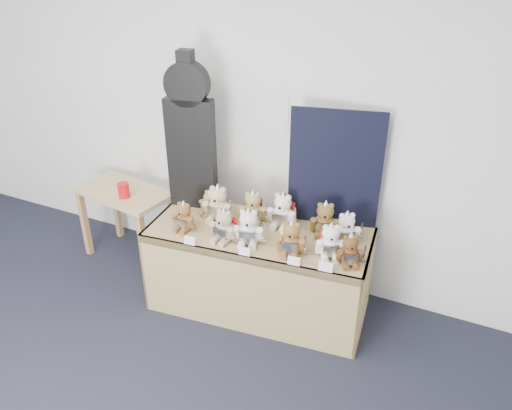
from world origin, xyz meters
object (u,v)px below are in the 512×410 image
at_px(teddy_front_far_right, 330,242).
at_px(teddy_back_centre_right, 283,211).
at_px(red_cup, 124,190).
at_px(teddy_back_left, 218,204).
at_px(teddy_front_far_left, 184,217).
at_px(teddy_back_end, 346,229).
at_px(teddy_back_centre_left, 253,208).
at_px(teddy_front_end, 350,251).
at_px(display_table, 256,253).
at_px(side_table, 126,203).
at_px(teddy_front_right, 291,239).
at_px(teddy_back_far_left, 209,204).
at_px(teddy_front_centre, 249,228).
at_px(teddy_back_right, 325,220).
at_px(guitar_case, 190,134).
at_px(teddy_front_left, 224,226).

xyz_separation_m(teddy_front_far_right, teddy_back_centre_right, (-0.44, 0.23, 0.01)).
xyz_separation_m(red_cup, teddy_back_left, (0.89, 0.01, 0.07)).
bearing_deg(teddy_front_far_left, teddy_front_far_right, 7.75).
bearing_deg(teddy_back_centre_right, teddy_back_end, -6.58).
relative_size(teddy_front_far_left, teddy_back_centre_right, 0.83).
relative_size(teddy_back_centre_left, teddy_back_centre_right, 0.94).
bearing_deg(teddy_front_end, teddy_front_far_left, 157.81).
bearing_deg(teddy_back_end, teddy_back_left, 154.39).
relative_size(red_cup, teddy_back_end, 0.48).
xyz_separation_m(display_table, side_table, (-1.34, 0.19, 0.02)).
relative_size(teddy_front_far_left, teddy_front_end, 1.00).
relative_size(teddy_front_far_right, teddy_back_left, 0.87).
relative_size(display_table, red_cup, 13.40).
bearing_deg(teddy_front_right, teddy_front_far_right, 6.09).
distance_m(display_table, teddy_back_centre_right, 0.36).
xyz_separation_m(display_table, teddy_front_far_left, (-0.52, -0.13, 0.25)).
bearing_deg(red_cup, teddy_back_far_left, 3.67).
bearing_deg(teddy_back_left, teddy_back_centre_left, 8.42).
bearing_deg(teddy_front_end, display_table, 150.04).
bearing_deg(red_cup, teddy_back_end, 3.19).
bearing_deg(teddy_front_far_left, display_table, 15.57).
distance_m(teddy_front_far_left, teddy_front_centre, 0.51).
relative_size(teddy_front_end, teddy_back_right, 0.86).
distance_m(side_table, teddy_back_centre_left, 1.25).
distance_m(side_table, guitar_case, 1.00).
bearing_deg(teddy_back_centre_left, teddy_front_left, -123.59).
height_order(teddy_front_centre, teddy_back_centre_right, teddy_back_centre_right).
distance_m(teddy_back_centre_right, teddy_back_far_left, 0.58).
xyz_separation_m(teddy_front_far_right, teddy_back_far_left, (-1.02, 0.15, -0.02)).
bearing_deg(red_cup, teddy_front_far_left, -17.11).
height_order(teddy_back_centre_left, teddy_back_centre_right, teddy_back_centre_right).
height_order(display_table, teddy_back_centre_right, teddy_back_centre_right).
bearing_deg(teddy_back_end, teddy_back_centre_left, 149.98).
height_order(teddy_back_left, teddy_back_right, teddy_back_left).
distance_m(teddy_front_right, teddy_back_left, 0.70).
distance_m(teddy_front_far_left, teddy_back_left, 0.28).
bearing_deg(teddy_front_right, guitar_case, 148.50).
xyz_separation_m(teddy_back_left, teddy_back_far_left, (-0.10, 0.04, -0.04)).
xyz_separation_m(teddy_back_centre_left, teddy_back_right, (0.55, 0.06, 0.00)).
bearing_deg(teddy_back_left, guitar_case, 147.64).
xyz_separation_m(side_table, teddy_back_left, (0.97, -0.09, 0.25)).
bearing_deg(teddy_back_end, teddy_front_end, -99.49).
relative_size(side_table, teddy_back_centre_left, 3.08).
relative_size(guitar_case, teddy_front_far_right, 4.46).
relative_size(display_table, teddy_front_left, 6.19).
relative_size(teddy_front_centre, teddy_back_centre_right, 1.00).
bearing_deg(teddy_back_right, teddy_front_end, -62.99).
relative_size(display_table, teddy_back_centre_left, 6.01).
bearing_deg(display_table, teddy_front_centre, -101.69).
bearing_deg(teddy_front_far_left, guitar_case, 111.58).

